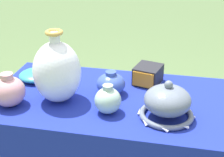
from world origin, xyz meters
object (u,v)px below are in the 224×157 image
Objects in this scene: mosaic_tile_box at (148,75)px; vase_dome_bell at (167,103)px; bowl_shallow_teal at (36,75)px; jar_round_rose at (9,91)px; vase_tall_bulbous at (57,71)px; jar_round_celadon at (108,100)px; jar_round_cobalt at (110,84)px.

vase_dome_bell is at bearing -55.92° from mosaic_tile_box.
bowl_shallow_teal is 1.15× the size of jar_round_rose.
jar_round_celadon is at bearing -13.92° from vase_tall_bulbous.
mosaic_tile_box is 1.27× the size of jar_round_celadon.
mosaic_tile_box is 0.64m from jar_round_rose.
vase_dome_bell is at bearing 2.99° from jar_round_celadon.
vase_dome_bell is at bearing -18.96° from bowl_shallow_teal.
bowl_shallow_teal is at bearing -158.47° from mosaic_tile_box.
vase_dome_bell is 0.31m from mosaic_tile_box.
jar_round_cobalt reaches higher than bowl_shallow_teal.
vase_dome_bell is 0.30m from jar_round_cobalt.
vase_tall_bulbous is at bearing 166.08° from jar_round_celadon.
mosaic_tile_box is 1.08× the size of jar_round_rose.
vase_tall_bulbous is at bearing 23.78° from jar_round_rose.
jar_round_rose is at bearing -91.50° from bowl_shallow_teal.
jar_round_celadon is (0.02, -0.16, 0.01)m from jar_round_cobalt.
bowl_shallow_teal is at bearing 169.30° from jar_round_cobalt.
vase_tall_bulbous is 2.17× the size of jar_round_rose.
vase_dome_bell is 1.37× the size of bowl_shallow_teal.
vase_dome_bell reaches higher than jar_round_celadon.
vase_dome_bell is at bearing 3.29° from jar_round_rose.
mosaic_tile_box reaches higher than bowl_shallow_teal.
jar_round_rose reaches higher than jar_round_cobalt.
vase_tall_bulbous is 0.47m from vase_dome_bell.
bowl_shallow_teal is at bearing 135.48° from vase_tall_bulbous.
mosaic_tile_box is at bearing 67.41° from jar_round_celadon.
jar_round_rose reaches higher than bowl_shallow_teal.
mosaic_tile_box is (0.36, 0.25, -0.09)m from vase_tall_bulbous.
vase_dome_bell reaches higher than jar_round_cobalt.
jar_round_cobalt is (0.21, 0.10, -0.09)m from vase_tall_bulbous.
vase_dome_bell is at bearing -29.86° from jar_round_cobalt.
vase_dome_bell reaches higher than mosaic_tile_box.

